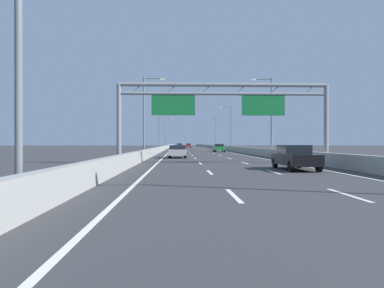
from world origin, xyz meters
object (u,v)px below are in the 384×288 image
at_px(blue_car, 179,145).
at_px(streetlamp_left_mid, 146,111).
at_px(sign_gantry, 222,102).
at_px(streetlamp_right_mid, 270,112).
at_px(black_car, 295,157).
at_px(red_car, 188,145).
at_px(streetlamp_right_far, 230,125).
at_px(silver_car, 177,151).
at_px(green_car, 219,148).
at_px(streetlamp_right_distant, 215,131).
at_px(streetlamp_left_distant, 166,131).
at_px(streetlamp_left_far, 160,125).
at_px(streetlamp_left_near, 27,0).

bearing_deg(blue_car, streetlamp_left_mid, -92.97).
height_order(sign_gantry, streetlamp_left_mid, streetlamp_left_mid).
height_order(streetlamp_right_mid, black_car, streetlamp_right_mid).
height_order(black_car, red_car, black_car).
distance_m(streetlamp_right_far, silver_car, 40.20).
bearing_deg(green_car, silver_car, -105.80).
bearing_deg(green_car, streetlamp_right_far, 72.99).
height_order(streetlamp_right_distant, silver_car, streetlamp_right_distant).
bearing_deg(streetlamp_right_far, streetlamp_left_mid, -113.50).
distance_m(streetlamp_left_distant, black_car, 91.42).
height_order(green_car, red_car, green_car).
height_order(streetlamp_left_mid, streetlamp_right_far, same).
distance_m(sign_gantry, streetlamp_left_far, 50.24).
bearing_deg(streetlamp_left_far, red_car, 81.74).
xyz_separation_m(sign_gantry, silver_car, (-3.58, 11.35, -4.09)).
relative_size(streetlamp_left_distant, blue_car, 2.12).
bearing_deg(streetlamp_left_distant, streetlamp_right_distant, 0.00).
height_order(streetlamp_left_near, streetlamp_right_mid, same).
bearing_deg(silver_car, streetlamp_left_far, 95.66).
bearing_deg(black_car, streetlamp_left_far, 101.08).
bearing_deg(green_car, black_car, -90.21).
bearing_deg(blue_car, green_car, -82.91).
xyz_separation_m(streetlamp_left_mid, black_car, (11.03, -21.97, -4.62)).
bearing_deg(streetlamp_left_distant, black_car, -83.06).
xyz_separation_m(sign_gantry, streetlamp_left_far, (-7.38, 49.69, 0.57)).
relative_size(streetlamp_right_distant, silver_car, 2.05).
relative_size(streetlamp_left_near, silver_car, 2.05).
bearing_deg(streetlamp_left_far, sign_gantry, -81.56).
distance_m(sign_gantry, streetlamp_left_near, 20.36).
xyz_separation_m(streetlamp_right_distant, blue_car, (-10.83, 10.37, -4.64)).
bearing_deg(streetlamp_left_far, black_car, -78.92).
height_order(streetlamp_right_mid, blue_car, streetlamp_right_mid).
xyz_separation_m(streetlamp_left_far, red_car, (7.23, 49.81, -4.68)).
relative_size(streetlamp_left_far, streetlamp_left_distant, 1.00).
xyz_separation_m(streetlamp_right_mid, black_car, (-3.90, -21.97, -4.62)).
distance_m(streetlamp_left_far, green_car, 17.22).
height_order(streetlamp_left_far, red_car, streetlamp_left_far).
distance_m(sign_gantry, streetlamp_left_distant, 84.35).
bearing_deg(black_car, red_car, 92.05).
distance_m(sign_gantry, streetlamp_right_far, 50.27).
bearing_deg(streetlamp_right_far, streetlamp_left_near, -102.27).
distance_m(streetlamp_left_near, streetlamp_right_mid, 37.44).
distance_m(blue_car, black_car, 101.24).
relative_size(blue_car, green_car, 1.03).
height_order(streetlamp_left_near, silver_car, streetlamp_left_near).
height_order(green_car, silver_car, green_car).
relative_size(black_car, red_car, 1.04).
height_order(streetlamp_left_mid, green_car, streetlamp_left_mid).
bearing_deg(streetlamp_right_distant, silver_car, -98.71).
relative_size(streetlamp_left_near, streetlamp_right_mid, 1.00).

